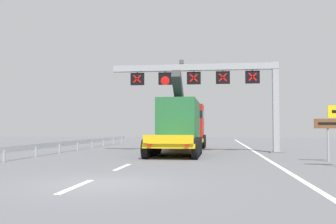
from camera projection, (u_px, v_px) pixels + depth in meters
name	position (u px, v px, depth m)	size (l,w,h in m)	color
ground	(100.00, 184.00, 11.21)	(112.00, 112.00, 0.00)	#5B5B60
lane_markings	(176.00, 145.00, 37.08)	(0.20, 66.69, 0.01)	silver
edge_line_right	(262.00, 156.00, 22.30)	(0.20, 63.00, 0.01)	silver
overhead_lane_gantry	(213.00, 80.00, 26.00)	(11.86, 0.90, 6.50)	#9EA0A5
heavy_haul_truck_yellow	(183.00, 124.00, 27.37)	(3.11, 14.08, 5.30)	yellow
tourist_info_sign_brown	(328.00, 129.00, 18.53)	(1.34, 0.15, 2.15)	#9EA0A5
guardrail_left	(69.00, 144.00, 26.29)	(0.13, 32.62, 0.76)	#999EA3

